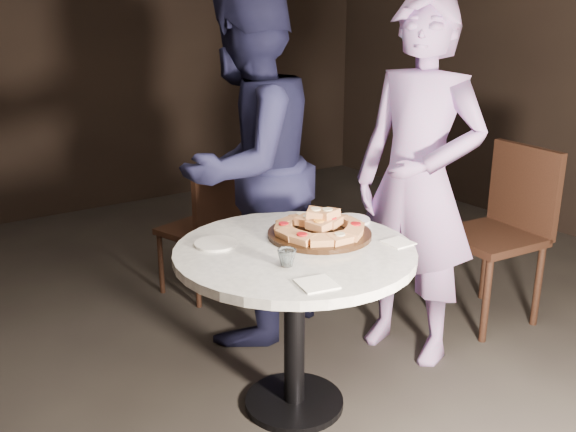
{
  "coord_description": "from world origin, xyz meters",
  "views": [
    {
      "loc": [
        -1.61,
        -2.09,
        1.75
      ],
      "look_at": [
        -0.15,
        0.03,
        0.9
      ],
      "focal_mm": 40.0,
      "sensor_mm": 36.0,
      "label": 1
    }
  ],
  "objects_px": {
    "focaccia_pile": "(320,224)",
    "diner_teal": "(418,184)",
    "chair_right": "(505,222)",
    "serving_board": "(320,234)",
    "chair_far": "(206,223)",
    "water_glass": "(287,258)",
    "table": "(295,279)",
    "diner_navy": "(247,168)"
  },
  "relations": [
    {
      "from": "focaccia_pile",
      "to": "diner_teal",
      "type": "height_order",
      "value": "diner_teal"
    },
    {
      "from": "chair_right",
      "to": "serving_board",
      "type": "bearing_deg",
      "value": -84.15
    },
    {
      "from": "focaccia_pile",
      "to": "chair_far",
      "type": "xyz_separation_m",
      "value": [
        0.06,
        1.22,
        -0.35
      ]
    },
    {
      "from": "water_glass",
      "to": "table",
      "type": "bearing_deg",
      "value": 45.9
    },
    {
      "from": "serving_board",
      "to": "focaccia_pile",
      "type": "distance_m",
      "value": 0.04
    },
    {
      "from": "water_glass",
      "to": "chair_right",
      "type": "distance_m",
      "value": 1.68
    },
    {
      "from": "focaccia_pile",
      "to": "diner_navy",
      "type": "distance_m",
      "value": 0.69
    },
    {
      "from": "serving_board",
      "to": "diner_teal",
      "type": "relative_size",
      "value": 0.25
    },
    {
      "from": "water_glass",
      "to": "chair_right",
      "type": "relative_size",
      "value": 0.07
    },
    {
      "from": "diner_teal",
      "to": "serving_board",
      "type": "bearing_deg",
      "value": -105.2
    },
    {
      "from": "serving_board",
      "to": "diner_navy",
      "type": "height_order",
      "value": "diner_navy"
    },
    {
      "from": "focaccia_pile",
      "to": "serving_board",
      "type": "bearing_deg",
      "value": -142.36
    },
    {
      "from": "table",
      "to": "diner_teal",
      "type": "distance_m",
      "value": 0.85
    },
    {
      "from": "table",
      "to": "diner_teal",
      "type": "xyz_separation_m",
      "value": [
        0.8,
        0.08,
        0.28
      ]
    },
    {
      "from": "diner_teal",
      "to": "chair_right",
      "type": "bearing_deg",
      "value": 72.02
    },
    {
      "from": "diner_teal",
      "to": "diner_navy",
      "type": "bearing_deg",
      "value": -155.35
    },
    {
      "from": "focaccia_pile",
      "to": "water_glass",
      "type": "height_order",
      "value": "focaccia_pile"
    },
    {
      "from": "serving_board",
      "to": "chair_right",
      "type": "xyz_separation_m",
      "value": [
        1.34,
        0.01,
        -0.2
      ]
    },
    {
      "from": "focaccia_pile",
      "to": "water_glass",
      "type": "relative_size",
      "value": 5.43
    },
    {
      "from": "focaccia_pile",
      "to": "diner_navy",
      "type": "bearing_deg",
      "value": 87.29
    },
    {
      "from": "chair_right",
      "to": "diner_navy",
      "type": "xyz_separation_m",
      "value": [
        -1.3,
        0.67,
        0.36
      ]
    },
    {
      "from": "serving_board",
      "to": "chair_far",
      "type": "bearing_deg",
      "value": 87.17
    },
    {
      "from": "serving_board",
      "to": "water_glass",
      "type": "relative_size",
      "value": 6.19
    },
    {
      "from": "table",
      "to": "water_glass",
      "type": "height_order",
      "value": "water_glass"
    },
    {
      "from": "table",
      "to": "focaccia_pile",
      "type": "distance_m",
      "value": 0.27
    },
    {
      "from": "water_glass",
      "to": "diner_teal",
      "type": "relative_size",
      "value": 0.04
    },
    {
      "from": "water_glass",
      "to": "serving_board",
      "type": "bearing_deg",
      "value": 32.68
    },
    {
      "from": "table",
      "to": "serving_board",
      "type": "distance_m",
      "value": 0.24
    },
    {
      "from": "water_glass",
      "to": "diner_navy",
      "type": "bearing_deg",
      "value": 68.27
    },
    {
      "from": "table",
      "to": "focaccia_pile",
      "type": "xyz_separation_m",
      "value": [
        0.18,
        0.06,
        0.2
      ]
    },
    {
      "from": "focaccia_pile",
      "to": "diner_teal",
      "type": "bearing_deg",
      "value": 1.79
    },
    {
      "from": "diner_navy",
      "to": "diner_teal",
      "type": "relative_size",
      "value": 1.03
    },
    {
      "from": "chair_right",
      "to": "diner_teal",
      "type": "relative_size",
      "value": 0.55
    },
    {
      "from": "focaccia_pile",
      "to": "water_glass",
      "type": "distance_m",
      "value": 0.38
    },
    {
      "from": "serving_board",
      "to": "water_glass",
      "type": "bearing_deg",
      "value": -147.32
    },
    {
      "from": "focaccia_pile",
      "to": "table",
      "type": "bearing_deg",
      "value": -161.04
    },
    {
      "from": "chair_far",
      "to": "diner_teal",
      "type": "bearing_deg",
      "value": 97.98
    },
    {
      "from": "focaccia_pile",
      "to": "diner_teal",
      "type": "xyz_separation_m",
      "value": [
        0.62,
        0.02,
        0.09
      ]
    },
    {
      "from": "focaccia_pile",
      "to": "chair_far",
      "type": "distance_m",
      "value": 1.27
    },
    {
      "from": "table",
      "to": "diner_teal",
      "type": "relative_size",
      "value": 0.57
    },
    {
      "from": "chair_far",
      "to": "diner_navy",
      "type": "xyz_separation_m",
      "value": [
        -0.03,
        -0.55,
        0.46
      ]
    },
    {
      "from": "chair_far",
      "to": "chair_right",
      "type": "xyz_separation_m",
      "value": [
        1.28,
        -1.21,
        0.1
      ]
    }
  ]
}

